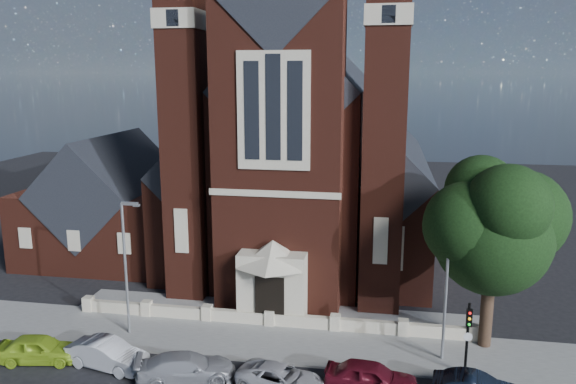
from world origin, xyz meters
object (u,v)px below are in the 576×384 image
at_px(car_lime_van, 39,349).
at_px(car_dark_red, 371,377).
at_px(street_lamp_left, 127,261).
at_px(car_silver_b, 186,368).
at_px(street_lamp_right, 448,280).
at_px(traffic_signal, 468,330).
at_px(parish_hall, 112,208).
at_px(car_silver_a, 107,354).
at_px(church, 308,156).
at_px(car_white_suv, 281,378).
at_px(street_tree, 496,230).

relative_size(car_lime_van, car_dark_red, 0.96).
distance_m(street_lamp_left, car_lime_van, 6.44).
bearing_deg(street_lamp_left, car_silver_b, -40.78).
bearing_deg(street_lamp_right, traffic_signal, -59.99).
distance_m(parish_hall, street_lamp_right, 29.62).
bearing_deg(car_silver_a, car_dark_red, -77.69).
xyz_separation_m(car_lime_van, car_silver_b, (8.47, -0.50, -0.02)).
height_order(church, car_silver_b, church).
distance_m(parish_hall, car_white_suv, 25.89).
height_order(street_lamp_right, car_dark_red, street_lamp_right).
bearing_deg(car_dark_red, car_silver_a, 94.79).
distance_m(traffic_signal, car_silver_a, 18.64).
bearing_deg(street_lamp_right, car_lime_van, -169.84).
bearing_deg(parish_hall, street_lamp_right, -28.22).
bearing_deg(street_lamp_right, parish_hall, 151.78).
xyz_separation_m(street_tree, car_silver_a, (-20.01, -5.48, -6.21)).
bearing_deg(street_lamp_right, street_lamp_left, 180.00).
height_order(street_lamp_right, car_silver_a, street_lamp_right).
relative_size(parish_hall, street_lamp_left, 1.51).
bearing_deg(car_dark_red, car_lime_van, 94.98).
xyz_separation_m(street_tree, car_dark_red, (-6.30, -5.45, -6.19)).
height_order(street_lamp_left, car_lime_van, street_lamp_left).
xyz_separation_m(church, car_white_suv, (1.96, -23.27, -7.58)).
xyz_separation_m(street_tree, car_silver_b, (-15.47, -6.05, -6.24)).
bearing_deg(car_lime_van, street_tree, -87.15).
bearing_deg(street_lamp_right, car_dark_red, -135.39).
height_order(street_tree, car_silver_a, street_tree).
bearing_deg(car_lime_van, church, -36.67).
bearing_deg(car_lime_van, parish_hall, 4.43).
xyz_separation_m(traffic_signal, car_dark_red, (-4.70, -2.16, -1.81)).
relative_size(street_lamp_left, traffic_signal, 2.02).
bearing_deg(car_silver_b, traffic_signal, -97.26).
bearing_deg(car_white_suv, street_lamp_left, 81.54).
height_order(parish_hall, traffic_signal, parish_hall).
xyz_separation_m(street_lamp_right, car_white_suv, (-8.13, -4.32, -3.99)).
relative_size(street_tree, street_lamp_left, 1.32).
height_order(traffic_signal, car_silver_b, traffic_signal).
xyz_separation_m(parish_hall, car_silver_a, (8.59, -17.77, -3.27)).
height_order(traffic_signal, car_dark_red, traffic_signal).
xyz_separation_m(traffic_signal, car_silver_b, (-13.88, -2.77, -1.87)).
bearing_deg(car_white_suv, church, 20.01).
distance_m(street_lamp_left, car_dark_red, 15.19).
distance_m(car_silver_a, car_white_suv, 9.40).
relative_size(street_tree, car_silver_b, 2.16).
bearing_deg(church, parish_hall, -162.84).
bearing_deg(traffic_signal, car_silver_a, -173.19).
bearing_deg(car_silver_b, street_lamp_left, 30.69).
bearing_deg(street_lamp_right, church, 118.04).
relative_size(car_silver_a, car_white_suv, 1.03).
bearing_deg(car_silver_b, street_lamp_right, -90.03).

